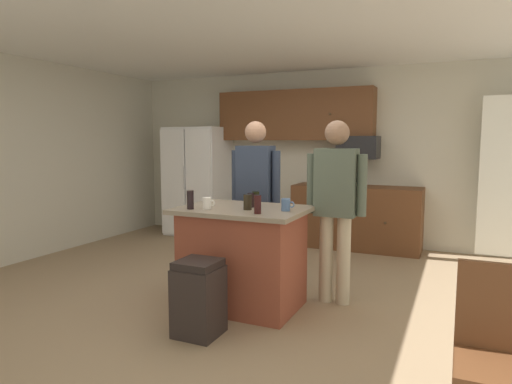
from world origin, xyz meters
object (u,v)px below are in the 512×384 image
person_host_foreground (256,190)px  trash_bin (199,298)px  glass_stout_tall (251,200)px  glass_short_whisky (248,202)px  mug_ceramic_white (207,203)px  mug_blue_stoneware (286,205)px  person_guest_right (336,199)px  tumbler_amber (190,200)px  kitchen_island (243,257)px  glass_pilsner (258,204)px  microwave_over_range (358,147)px  glass_dark_ale (256,198)px  wooden_chair (500,349)px  refrigerator (198,181)px

person_host_foreground → trash_bin: size_ratio=2.87×
glass_stout_tall → glass_short_whisky: size_ratio=0.96×
mug_ceramic_white → mug_blue_stoneware: bearing=16.7°
person_guest_right → person_host_foreground: (-0.96, 0.30, 0.01)m
tumbler_amber → kitchen_island: bearing=34.4°
kitchen_island → tumbler_amber: 0.72m
tumbler_amber → mug_ceramic_white: bearing=20.6°
glass_pilsner → glass_short_whisky: size_ratio=1.15×
mug_ceramic_white → trash_bin: size_ratio=0.20×
tumbler_amber → person_guest_right: bearing=32.4°
glass_stout_tall → tumbler_amber: 0.55m
microwave_over_range → glass_stout_tall: microwave_over_range is taller
microwave_over_range → trash_bin: (-0.52, -3.49, -1.15)m
glass_stout_tall → trash_bin: size_ratio=0.22×
microwave_over_range → glass_short_whisky: (-0.38, -2.88, -0.45)m
person_guest_right → kitchen_island: bearing=0.0°
kitchen_island → mug_blue_stoneware: (0.43, -0.01, 0.52)m
person_guest_right → glass_short_whisky: person_guest_right is taller
glass_dark_ale → glass_short_whisky: (0.05, -0.28, 0.00)m
mug_ceramic_white → trash_bin: bearing=-67.7°
mug_ceramic_white → glass_stout_tall: bearing=42.0°
glass_short_whisky → tumbler_amber: tumbler_amber is taller
person_guest_right → wooden_chair: 2.17m
person_guest_right → glass_pilsner: person_guest_right is taller
person_guest_right → trash_bin: size_ratio=2.84×
microwave_over_range → glass_stout_tall: (-0.42, -2.73, -0.45)m
glass_short_whisky → wooden_chair: (1.93, -1.15, -0.48)m
glass_stout_tall → tumbler_amber: size_ratio=0.78×
mug_ceramic_white → wooden_chair: size_ratio=0.13×
mug_ceramic_white → glass_dark_ale: glass_dark_ale is taller
trash_bin → wooden_chair: 2.15m
glass_pilsner → mug_ceramic_white: (-0.51, 0.04, -0.02)m
kitchen_island → glass_stout_tall: (0.06, 0.06, 0.53)m
person_guest_right → glass_stout_tall: size_ratio=13.07×
microwave_over_range → tumbler_amber: 3.20m
glass_dark_ale → mug_blue_stoneware: bearing=-27.6°
mug_ceramic_white → glass_short_whisky: size_ratio=0.89×
trash_bin → glass_dark_ale: bearing=84.1°
person_guest_right → glass_dark_ale: person_guest_right is taller
refrigerator → trash_bin: refrigerator is taller
kitchen_island → glass_dark_ale: glass_dark_ale is taller
mug_ceramic_white → glass_short_whisky: 0.36m
glass_stout_tall → glass_short_whisky: 0.15m
tumbler_amber → mug_blue_stoneware: (0.82, 0.26, -0.03)m
microwave_over_range → mug_ceramic_white: (-0.72, -3.00, -0.46)m
glass_stout_tall → tumbler_amber: bearing=-143.8°
person_host_foreground → mug_ceramic_white: 0.97m
mug_ceramic_white → glass_short_whisky: bearing=20.1°
person_host_foreground → tumbler_amber: 1.04m
tumbler_amber → mug_blue_stoneware: bearing=17.4°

